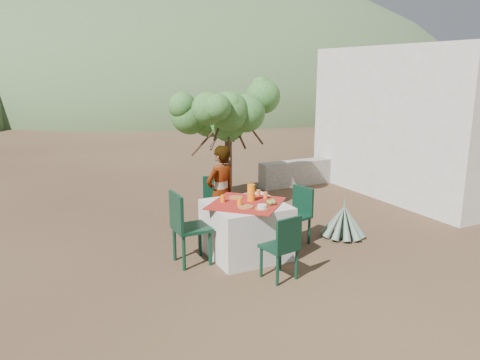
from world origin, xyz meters
The scene contains 24 objects.
ground centered at (0.00, 0.00, 0.00)m, with size 160.00×160.00×0.00m, color #372119.
table centered at (0.32, 0.25, 0.38)m, with size 1.30×1.30×0.76m.
chair_far centered at (0.33, 1.32, 0.50)m, with size 0.53×0.53×0.90m.
chair_near centered at (0.36, -0.67, 0.46)m, with size 0.45×0.45×0.83m.
chair_left centered at (-0.54, 0.32, 0.55)m, with size 0.46×0.46×0.99m.
chair_right centered at (1.24, 0.35, 0.47)m, with size 0.48×0.48×0.85m.
person centered at (0.26, 0.98, 0.73)m, with size 0.53×0.35×1.46m, color #8C6651.
shrub_tree centered at (1.15, 2.56, 1.66)m, with size 1.78×1.75×2.10m.
agave centered at (2.01, 0.23, 0.25)m, with size 0.69×0.69×0.73m.
guesthouse centered at (5.60, 1.80, 1.50)m, with size 3.20×4.20×3.00m, color silver.
stone_wall centered at (3.60, 3.40, 0.28)m, with size 2.60×0.35×0.55m, color gray.
hill_near_right centered at (12.00, 36.00, 0.00)m, with size 48.00×48.00×20.00m, color #3D5530.
hill_far_right centered at (28.00, 46.00, 0.00)m, with size 36.00×36.00×14.00m, color slate.
plate_far centered at (0.30, 0.54, 0.77)m, with size 0.20×0.20×0.01m, color #935727.
plate_near centered at (0.22, 0.07, 0.77)m, with size 0.21×0.21×0.01m, color #935727.
glass_far centered at (0.05, 0.43, 0.81)m, with size 0.06×0.06×0.10m, color orange.
glass_near centered at (0.17, 0.16, 0.81)m, with size 0.06×0.06×0.10m, color orange.
juice_pitcher centered at (0.43, 0.32, 0.88)m, with size 0.11×0.11×0.24m, color orange.
bowl_plate centered at (0.38, -0.10, 0.77)m, with size 0.19×0.19×0.01m, color #935727.
white_bowl centered at (0.38, -0.10, 0.80)m, with size 0.13×0.13×0.05m, color silver.
jar_left centered at (0.67, 0.33, 0.81)m, with size 0.06×0.06×0.09m, color orange.
jar_right centered at (0.65, 0.51, 0.81)m, with size 0.06×0.06×0.09m, color orange.
napkin_holder centered at (0.47, 0.40, 0.80)m, with size 0.06×0.04×0.08m, color silver.
fruit_cluster centered at (0.59, 0.03, 0.80)m, with size 0.14×0.13×0.07m.
Camera 1 is at (-2.48, -5.27, 2.56)m, focal length 35.00 mm.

